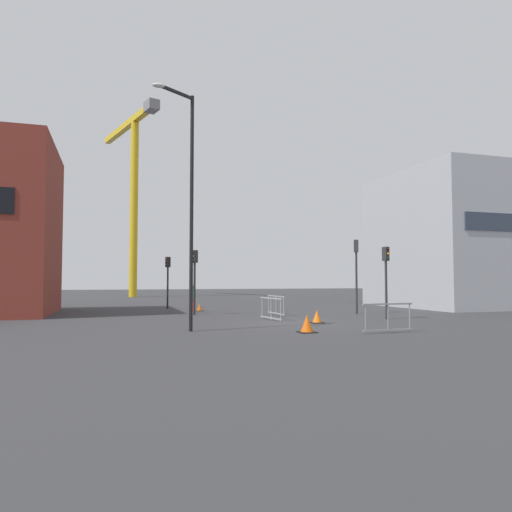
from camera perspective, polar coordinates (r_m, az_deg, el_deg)
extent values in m
plane|color=#333335|center=(21.70, 4.44, -8.01)|extent=(160.00, 160.00, 0.00)
cube|color=black|center=(26.05, -28.30, 5.93)|extent=(1.10, 0.06, 1.30)
cube|color=#A8AAB2|center=(38.09, 23.82, 1.67)|extent=(10.88, 10.70, 9.63)
cylinder|color=gold|center=(56.60, -14.49, 5.51)|extent=(0.90, 0.90, 20.27)
cube|color=gold|center=(61.51, -15.26, 14.92)|extent=(5.39, 15.16, 0.70)
cube|color=slate|center=(54.62, -12.46, 17.22)|extent=(1.69, 2.08, 1.10)
cylinder|color=black|center=(18.27, -7.77, 5.25)|extent=(0.14, 0.14, 9.03)
cube|color=black|center=(18.87, -9.61, 18.90)|extent=(1.43, 1.01, 0.10)
ellipsoid|color=silver|center=(18.37, -11.67, 19.48)|extent=(0.44, 0.24, 0.16)
cylinder|color=#2D2D30|center=(24.31, 15.41, -3.97)|extent=(0.12, 0.12, 2.88)
cube|color=#2D2D30|center=(24.34, 15.35, 0.25)|extent=(0.30, 0.33, 0.70)
sphere|color=#390605|center=(24.23, 15.64, 0.79)|extent=(0.11, 0.11, 0.11)
sphere|color=#F2A514|center=(24.21, 15.65, 0.27)|extent=(0.11, 0.11, 0.11)
sphere|color=#07330F|center=(24.20, 15.65, -0.25)|extent=(0.11, 0.11, 0.11)
cylinder|color=#232326|center=(26.53, -7.42, -3.94)|extent=(0.12, 0.12, 2.89)
cube|color=#232326|center=(26.55, -7.39, -0.06)|extent=(0.37, 0.37, 0.70)
sphere|color=#390605|center=(26.43, -7.62, 0.44)|extent=(0.11, 0.11, 0.11)
sphere|color=#F2A514|center=(26.42, -7.62, -0.04)|extent=(0.11, 0.11, 0.11)
sphere|color=#07330F|center=(26.40, -7.63, -0.52)|extent=(0.11, 0.11, 0.11)
cylinder|color=black|center=(32.55, -10.60, -3.80)|extent=(0.12, 0.12, 2.80)
cube|color=black|center=(32.57, -10.57, -0.72)|extent=(0.36, 0.35, 0.70)
sphere|color=red|center=(32.47, -10.81, -0.32)|extent=(0.11, 0.11, 0.11)
sphere|color=#3C2905|center=(32.47, -10.81, -0.71)|extent=(0.11, 0.11, 0.11)
sphere|color=#07330F|center=(32.46, -10.82, -1.10)|extent=(0.11, 0.11, 0.11)
cylinder|color=#2D2D30|center=(27.71, 12.02, -3.18)|extent=(0.12, 0.12, 3.54)
cube|color=#2D2D30|center=(27.78, 11.97, 1.20)|extent=(0.35, 0.37, 0.70)
sphere|color=#390605|center=(27.97, 11.99, 1.62)|extent=(0.11, 0.11, 0.11)
sphere|color=#F2A514|center=(27.95, 12.00, 1.17)|extent=(0.11, 0.11, 0.11)
sphere|color=#07330F|center=(27.94, 12.00, 0.72)|extent=(0.11, 0.11, 0.11)
cylinder|color=red|center=(28.42, -7.49, -5.98)|extent=(0.14, 0.14, 0.79)
cylinder|color=red|center=(28.57, -7.78, -5.97)|extent=(0.14, 0.14, 0.79)
cylinder|color=#2D844C|center=(28.47, -7.63, -4.52)|extent=(0.34, 0.34, 0.66)
sphere|color=#8C6647|center=(28.46, -7.62, -3.63)|extent=(0.21, 0.21, 0.21)
cube|color=#9EA0A5|center=(22.95, 1.81, -5.11)|extent=(0.35, 2.25, 0.06)
cube|color=#9EA0A5|center=(23.01, 1.81, -7.47)|extent=(0.35, 2.25, 0.06)
cylinder|color=#9EA0A5|center=(22.07, 2.98, -6.56)|extent=(0.04, 0.04, 1.05)
cylinder|color=#9EA0A5|center=(22.98, 1.81, -6.42)|extent=(0.04, 0.04, 1.05)
cylinder|color=#9EA0A5|center=(23.90, 0.74, -6.28)|extent=(0.04, 0.04, 1.05)
cube|color=gray|center=(18.07, 15.59, -5.60)|extent=(2.12, 0.17, 0.06)
cube|color=gray|center=(18.15, 15.63, -8.59)|extent=(2.12, 0.17, 0.06)
cylinder|color=gray|center=(17.57, 13.06, -7.42)|extent=(0.04, 0.04, 1.05)
cylinder|color=gray|center=(18.11, 15.61, -7.26)|extent=(0.04, 0.04, 1.05)
cylinder|color=gray|center=(18.67, 18.02, -7.09)|extent=(0.04, 0.04, 1.05)
cube|color=#9EA0A5|center=(26.13, 2.41, -4.84)|extent=(0.15, 2.48, 0.06)
cube|color=#9EA0A5|center=(26.18, 2.41, -6.92)|extent=(0.15, 2.48, 0.06)
cylinder|color=#9EA0A5|center=(25.12, 3.34, -6.12)|extent=(0.04, 0.04, 1.05)
cylinder|color=#9EA0A5|center=(26.15, 2.41, -5.99)|extent=(0.04, 0.04, 1.05)
cylinder|color=#9EA0A5|center=(27.19, 1.55, -5.88)|extent=(0.04, 0.04, 1.05)
cube|color=black|center=(21.66, 7.36, -7.96)|extent=(0.57, 0.57, 0.03)
cone|color=orange|center=(21.64, 7.36, -7.25)|extent=(0.44, 0.44, 0.57)
cube|color=black|center=(29.90, -6.83, -6.57)|extent=(0.46, 0.46, 0.03)
cone|color=#E55B0F|center=(29.88, -6.83, -6.15)|extent=(0.35, 0.35, 0.46)
cube|color=black|center=(17.70, 6.16, -9.11)|extent=(0.64, 0.64, 0.03)
cone|color=#E55B0F|center=(17.67, 6.15, -8.11)|extent=(0.49, 0.49, 0.65)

